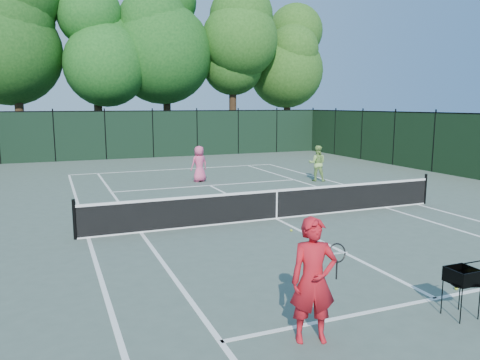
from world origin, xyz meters
name	(u,v)px	position (x,y,z in m)	size (l,w,h in m)	color
ground	(276,219)	(0.00, 0.00, 0.00)	(90.00, 90.00, 0.00)	#49594D
sideline_doubles_left	(88,238)	(-5.49, 0.00, 0.00)	(0.10, 23.77, 0.01)	white
sideline_doubles_right	(417,204)	(5.49, 0.00, 0.00)	(0.10, 23.77, 0.01)	white
sideline_singles_left	(141,233)	(-4.12, 0.00, 0.00)	(0.10, 23.77, 0.01)	white
sideline_singles_right	(385,208)	(4.12, 0.00, 0.00)	(0.10, 23.77, 0.01)	white
baseline_far	(177,169)	(0.00, 11.88, 0.00)	(10.97, 0.10, 0.01)	white
service_line_near	(436,298)	(0.00, -6.40, 0.00)	(8.23, 0.10, 0.01)	white
service_line_far	(210,185)	(0.00, 6.40, 0.00)	(8.23, 0.10, 0.01)	white
center_service_line	(276,219)	(0.00, 0.00, 0.00)	(0.10, 12.80, 0.01)	white
tennis_net	(277,204)	(0.00, 0.00, 0.48)	(11.69, 0.09, 1.06)	black
fence_far	(153,135)	(0.00, 18.00, 1.50)	(24.00, 0.05, 3.00)	black
tree_1	(13,22)	(-8.00, 22.00, 8.69)	(6.80, 6.80, 13.98)	black
tree_2	(95,41)	(-3.00, 21.80, 7.73)	(6.00, 6.00, 12.40)	black
tree_3	(165,27)	(2.00, 22.30, 9.01)	(7.00, 7.00, 14.45)	black
tree_4	(233,41)	(7.00, 21.60, 8.14)	(6.20, 6.20, 12.97)	black
tree_5	(288,51)	(12.00, 22.10, 7.71)	(5.80, 5.80, 12.23)	black
coach	(313,280)	(-2.84, -6.86, 0.93)	(1.08, 0.63, 1.86)	red
player_pink	(199,164)	(-0.10, 7.54, 0.81)	(0.88, 0.68, 1.62)	#E3507F
player_green	(317,163)	(4.92, 5.72, 0.81)	(0.99, 0.92, 1.62)	#93C261
ball_hopper	(462,276)	(-0.19, -7.09, 0.69)	(0.55, 0.55, 0.83)	black
loose_ball_near_cart	(456,288)	(0.67, -6.23, 0.03)	(0.07, 0.07, 0.07)	#DAEC30
loose_ball_midcourt	(291,230)	(-0.27, -1.45, 0.03)	(0.07, 0.07, 0.07)	#AFCD2A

